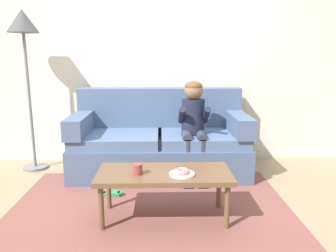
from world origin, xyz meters
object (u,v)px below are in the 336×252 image
object	(u,v)px
person_child	(194,120)
floor_lamp	(24,37)
mug	(138,169)
donut	(182,171)
toy_controller	(112,194)
coffee_table	(164,177)
couch	(160,143)

from	to	relation	value
person_child	floor_lamp	world-z (taller)	floor_lamp
mug	donut	bearing A→B (deg)	-3.17
person_child	toy_controller	size ratio (longest dim) A/B	4.87
coffee_table	person_child	bearing A→B (deg)	70.71
floor_lamp	donut	bearing A→B (deg)	-38.79
donut	floor_lamp	bearing A→B (deg)	141.21
coffee_table	mug	distance (m)	0.24
couch	floor_lamp	bearing A→B (deg)	174.85
coffee_table	floor_lamp	world-z (taller)	floor_lamp
person_child	mug	distance (m)	1.19
couch	floor_lamp	xyz separation A→B (m)	(-1.56, 0.14, 1.24)
toy_controller	floor_lamp	bearing A→B (deg)	133.60
mug	floor_lamp	size ratio (longest dim) A/B	0.05
mug	floor_lamp	world-z (taller)	floor_lamp
toy_controller	couch	bearing A→B (deg)	49.10
toy_controller	floor_lamp	xyz separation A→B (m)	(-1.08, 0.87, 1.57)
mug	couch	bearing A→B (deg)	81.78
donut	couch	bearing A→B (deg)	98.25
coffee_table	floor_lamp	bearing A→B (deg)	140.30
floor_lamp	person_child	bearing A→B (deg)	-10.29
couch	person_child	bearing A→B (deg)	-29.14
couch	person_child	world-z (taller)	person_child
person_child	floor_lamp	xyz separation A→B (m)	(-1.94, 0.35, 0.92)
mug	toy_controller	distance (m)	0.74
couch	donut	bearing A→B (deg)	-81.75
person_child	couch	bearing A→B (deg)	150.86
coffee_table	donut	world-z (taller)	donut
mug	floor_lamp	distance (m)	2.25
couch	floor_lamp	distance (m)	2.00
donut	mug	world-z (taller)	mug
coffee_table	toy_controller	bearing A→B (deg)	138.70
mug	toy_controller	world-z (taller)	mug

